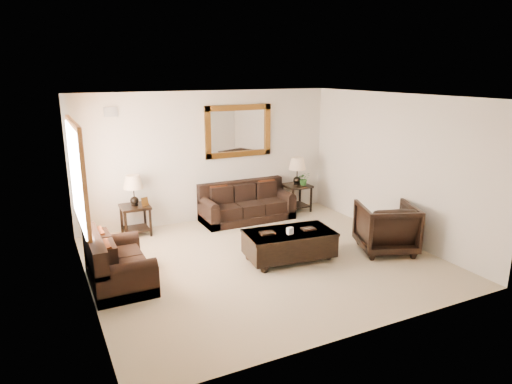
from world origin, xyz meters
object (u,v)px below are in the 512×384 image
coffee_table (289,242)px  sofa (246,206)px  armchair (386,225)px  end_table_left (134,196)px  end_table_right (297,176)px  loveseat (116,266)px

coffee_table → sofa: bearing=89.8°
armchair → sofa: bearing=-40.3°
end_table_left → end_table_right: (3.61, -0.01, 0.02)m
sofa → loveseat: (-3.03, -1.94, 0.01)m
coffee_table → loveseat: bearing=179.5°
end_table_left → armchair: bearing=-36.5°
coffee_table → end_table_right: bearing=62.9°
sofa → loveseat: 3.60m
loveseat → end_table_left: bearing=-19.7°
end_table_left → coffee_table: 3.16m
end_table_right → armchair: 2.79m
loveseat → coffee_table: loveseat is taller
coffee_table → armchair: armchair is taller
sofa → coffee_table: bearing=-96.7°
end_table_left → coffee_table: bearing=-49.1°
end_table_left → armchair: end_table_left is taller
end_table_right → armchair: bearing=-87.0°
sofa → armchair: size_ratio=2.04×
sofa → loveseat: size_ratio=1.37×
sofa → end_table_left: 2.36m
end_table_left → end_table_right: end_table_right is taller
sofa → end_table_right: (1.30, 0.07, 0.51)m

